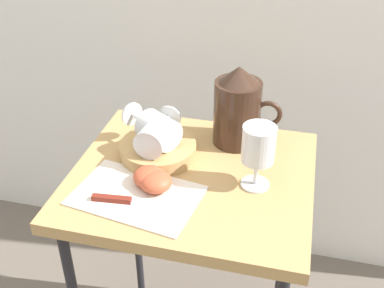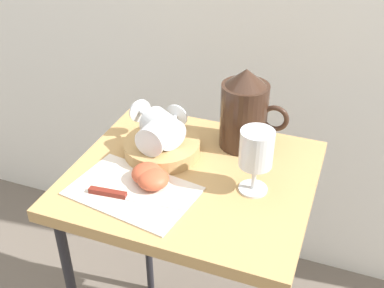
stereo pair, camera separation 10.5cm
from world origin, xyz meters
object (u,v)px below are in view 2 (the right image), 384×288
(knife, at_px, (122,196))
(basket_tray, at_px, (162,148))
(wine_glass_upright, at_px, (256,152))
(wine_glass_tipped_far, at_px, (158,134))
(apple_half_right, at_px, (153,179))
(table, at_px, (192,199))
(pitcher, at_px, (244,115))
(wine_glass_tipped_near, at_px, (162,128))
(apple_half_left, at_px, (147,173))

(knife, bearing_deg, basket_tray, 86.45)
(wine_glass_upright, relative_size, wine_glass_tipped_far, 1.02)
(apple_half_right, bearing_deg, wine_glass_tipped_far, 107.87)
(table, relative_size, pitcher, 3.56)
(basket_tray, height_order, wine_glass_tipped_near, wine_glass_tipped_near)
(table, bearing_deg, knife, -127.84)
(apple_half_left, relative_size, apple_half_right, 1.00)
(basket_tray, xyz_separation_m, knife, (-0.01, -0.19, -0.01))
(wine_glass_tipped_far, bearing_deg, pitcher, 38.29)
(wine_glass_tipped_far, bearing_deg, basket_tray, 94.45)
(table, height_order, knife, knife)
(wine_glass_tipped_near, height_order, apple_half_right, wine_glass_tipped_near)
(apple_half_left, distance_m, knife, 0.08)
(apple_half_right, bearing_deg, wine_glass_upright, 18.76)
(basket_tray, distance_m, wine_glass_upright, 0.26)
(pitcher, bearing_deg, basket_tray, -147.51)
(pitcher, distance_m, apple_half_right, 0.28)
(wine_glass_tipped_near, relative_size, apple_half_left, 2.29)
(knife, bearing_deg, apple_half_left, 69.86)
(wine_glass_tipped_far, xyz_separation_m, knife, (-0.01, -0.16, -0.06))
(wine_glass_tipped_near, bearing_deg, apple_half_left, -82.67)
(apple_half_right, bearing_deg, knife, -128.54)
(pitcher, xyz_separation_m, wine_glass_tipped_near, (-0.17, -0.11, -0.01))
(basket_tray, distance_m, wine_glass_tipped_far, 0.06)
(wine_glass_tipped_far, distance_m, apple_half_left, 0.10)
(wine_glass_upright, xyz_separation_m, wine_glass_tipped_near, (-0.24, 0.06, -0.03))
(basket_tray, relative_size, wine_glass_tipped_far, 1.25)
(apple_half_right, bearing_deg, wine_glass_tipped_near, 105.12)
(pitcher, distance_m, apple_half_left, 0.28)
(table, relative_size, apple_half_right, 10.32)
(pitcher, xyz_separation_m, knife, (-0.18, -0.30, -0.08))
(wine_glass_tipped_near, xyz_separation_m, apple_half_left, (0.01, -0.12, -0.05))
(table, xyz_separation_m, apple_half_left, (-0.08, -0.07, 0.10))
(wine_glass_tipped_far, bearing_deg, apple_half_left, -81.60)
(apple_half_right, bearing_deg, table, 52.69)
(pitcher, bearing_deg, apple_half_left, -124.97)
(apple_half_left, distance_m, apple_half_right, 0.02)
(knife, bearing_deg, pitcher, 58.30)
(apple_half_left, bearing_deg, wine_glass_tipped_near, 97.33)
(wine_glass_upright, bearing_deg, table, 176.32)
(apple_half_right, distance_m, knife, 0.08)
(basket_tray, bearing_deg, wine_glass_upright, -13.45)
(wine_glass_tipped_far, bearing_deg, wine_glass_tipped_near, 93.66)
(apple_half_right, relative_size, knife, 0.33)
(wine_glass_upright, height_order, wine_glass_tipped_far, wine_glass_upright)
(wine_glass_tipped_near, bearing_deg, knife, -93.60)
(apple_half_left, xyz_separation_m, knife, (-0.03, -0.07, -0.01))
(pitcher, height_order, knife, pitcher)
(table, bearing_deg, basket_tray, 153.19)
(wine_glass_tipped_near, relative_size, knife, 0.76)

